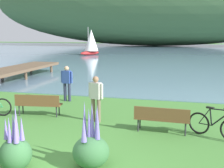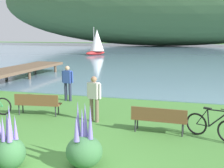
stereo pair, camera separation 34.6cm
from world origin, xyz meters
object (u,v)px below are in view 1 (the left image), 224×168
park_bench_near_camera (38,103)px  park_bench_further_along (162,117)px  person_at_shoreline (67,81)px  person_on_the_grass (96,96)px  sailboat_toward_hillside (91,42)px  bicycle_beside_path (215,126)px

park_bench_near_camera → park_bench_further_along: same height
park_bench_further_along → person_at_shoreline: person_at_shoreline is taller
park_bench_near_camera → person_at_shoreline: size_ratio=1.08×
park_bench_further_along → person_on_the_grass: size_ratio=1.06×
park_bench_near_camera → person_on_the_grass: 2.49m
person_on_the_grass → sailboat_toward_hillside: bearing=108.6°
person_at_shoreline → bicycle_beside_path: bearing=-28.3°
park_bench_further_along → person_at_shoreline: size_ratio=1.06×
bicycle_beside_path → park_bench_near_camera: bearing=172.8°
park_bench_near_camera → sailboat_toward_hillside: sailboat_toward_hillside is taller
park_bench_further_along → person_at_shoreline: 5.88m
bicycle_beside_path → person_on_the_grass: person_on_the_grass is taller
park_bench_near_camera → person_at_shoreline: bearing=87.6°
park_bench_further_along → person_on_the_grass: (-2.45, 0.60, 0.46)m
person_at_shoreline → person_on_the_grass: (2.33, -2.79, 0.00)m
person_at_shoreline → park_bench_near_camera: bearing=-92.4°
person_on_the_grass → sailboat_toward_hillside: sailboat_toward_hillside is taller
park_bench_near_camera → park_bench_further_along: size_ratio=1.02×
person_at_shoreline → person_on_the_grass: bearing=-50.1°
person_on_the_grass → sailboat_toward_hillside: size_ratio=0.40×
park_bench_further_along → sailboat_toward_hillside: bearing=112.1°
bicycle_beside_path → sailboat_toward_hillside: bearing=114.5°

